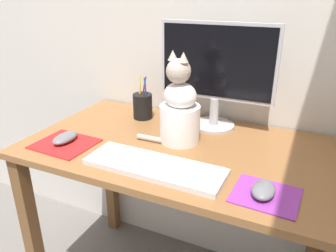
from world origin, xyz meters
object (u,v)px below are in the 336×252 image
Objects in this scene: monitor at (216,70)px; computer_mouse_right at (263,190)px; pen_cup at (143,106)px; cat at (179,110)px; keyboard at (154,166)px; computer_mouse_left at (65,138)px.

monitor is 0.54m from computer_mouse_right.
computer_mouse_right is at bearing -33.27° from pen_cup.
computer_mouse_right is at bearing -14.87° from cat.
pen_cup is at bearing 124.23° from keyboard.
cat is (0.37, 0.19, 0.10)m from computer_mouse_left.
keyboard is 2.45× the size of pen_cup.
keyboard is 3.96× the size of computer_mouse_left.
monitor is 1.01× the size of keyboard.
monitor is 4.72× the size of computer_mouse_right.
computer_mouse_right is 0.53× the size of pen_cup.
computer_mouse_left is at bearing -134.67° from cat.
monitor reaches higher than computer_mouse_left.
computer_mouse_left is at bearing 176.67° from computer_mouse_right.
computer_mouse_left is 0.62× the size of pen_cup.
cat is at bearing 93.59° from keyboard.
pen_cup reaches higher than keyboard.
keyboard is 0.45m from pen_cup.
computer_mouse_left reaches higher than keyboard.
computer_mouse_left is at bearing 175.75° from keyboard.
computer_mouse_right is 0.69m from pen_cup.
cat is at bearing 26.60° from computer_mouse_left.
monitor is 0.23m from cat.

